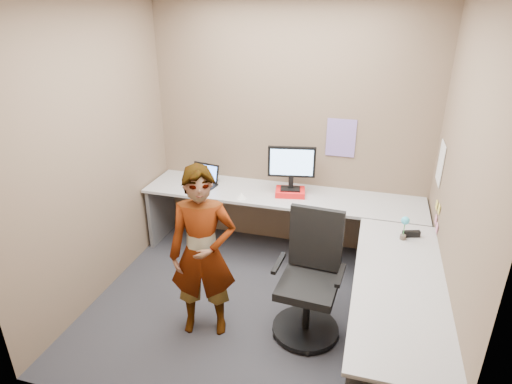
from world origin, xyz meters
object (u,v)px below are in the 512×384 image
(office_chair, at_px, (309,286))
(person, at_px, (203,254))
(monitor, at_px, (292,164))
(desk, at_px, (313,238))

(office_chair, bearing_deg, person, -160.88)
(office_chair, distance_m, person, 0.92)
(person, bearing_deg, monitor, 57.57)
(desk, relative_size, monitor, 6.11)
(monitor, xyz_separation_m, person, (-0.43, -1.37, -0.32))
(desk, bearing_deg, person, -135.53)
(person, bearing_deg, desk, 29.64)
(monitor, bearing_deg, desk, -70.86)
(monitor, bearing_deg, person, -117.84)
(desk, distance_m, monitor, 0.84)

